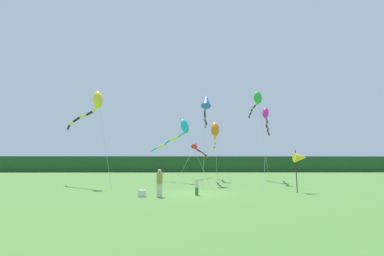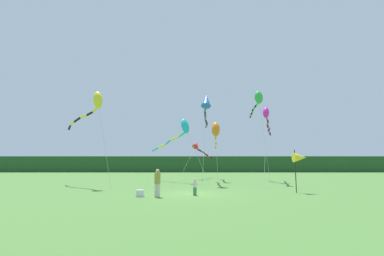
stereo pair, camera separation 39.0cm
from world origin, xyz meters
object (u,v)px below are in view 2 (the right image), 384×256
object	(u,v)px
kite_green	(258,100)
kite_yellow	(95,104)
kite_blue	(206,104)
kite_red	(199,147)
cooler_box	(140,193)
person_child	(195,186)
kite_orange	(216,132)
person_adult	(158,181)
kite_magenta	(267,117)
kite_cyan	(182,130)
banner_flag_pole	(300,158)

from	to	relation	value
kite_green	kite_yellow	bearing A→B (deg)	-155.25
kite_blue	kite_red	world-z (taller)	kite_blue
cooler_box	kite_yellow	size ratio (longest dim) A/B	0.05
person_child	cooler_box	distance (m)	3.49
cooler_box	kite_blue	xyz separation A→B (m)	(4.65, 9.50, 7.81)
kite_orange	kite_blue	bearing A→B (deg)	-105.46
person_adult	kite_yellow	size ratio (longest dim) A/B	0.20
person_child	kite_yellow	size ratio (longest dim) A/B	0.13
person_adult	kite_orange	world-z (taller)	kite_orange
kite_green	cooler_box	bearing A→B (deg)	-127.78
kite_magenta	kite_cyan	bearing A→B (deg)	172.58
kite_orange	person_child	bearing A→B (deg)	-100.69
kite_yellow	kite_green	world-z (taller)	kite_green
kite_yellow	kite_blue	world-z (taller)	kite_blue
cooler_box	kite_magenta	size ratio (longest dim) A/B	0.04
person_adult	cooler_box	world-z (taller)	person_adult
kite_orange	cooler_box	bearing A→B (deg)	-112.62
kite_red	kite_cyan	bearing A→B (deg)	-106.60
kite_magenta	kite_orange	xyz separation A→B (m)	(-5.13, 3.34, -1.14)
kite_green	kite_cyan	size ratio (longest dim) A/B	1.39
cooler_box	kite_red	size ratio (longest dim) A/B	0.05
kite_green	kite_orange	world-z (taller)	kite_green
person_adult	kite_green	distance (m)	19.54
kite_yellow	kite_magenta	bearing A→B (deg)	15.05
kite_blue	kite_cyan	size ratio (longest dim) A/B	1.31
kite_red	banner_flag_pole	bearing A→B (deg)	-67.88
cooler_box	kite_blue	size ratio (longest dim) A/B	0.04
banner_flag_pole	kite_red	bearing A→B (deg)	112.12
kite_magenta	kite_red	xyz separation A→B (m)	(-7.06, 7.90, -2.67)
banner_flag_pole	kite_blue	xyz separation A→B (m)	(-6.25, 7.29, 5.57)
kite_green	banner_flag_pole	bearing A→B (deg)	-90.65
kite_magenta	kite_cyan	size ratio (longest dim) A/B	1.40
kite_yellow	kite_green	distance (m)	18.37
cooler_box	kite_cyan	world-z (taller)	kite_cyan
banner_flag_pole	kite_blue	bearing A→B (deg)	130.61
kite_green	kite_cyan	xyz separation A→B (m)	(-8.96, -1.97, -3.81)
cooler_box	kite_cyan	xyz separation A→B (m)	(2.07, 12.26, 5.52)
kite_yellow	kite_red	xyz separation A→B (m)	(9.61, 12.38, -3.13)
person_child	kite_yellow	bearing A→B (deg)	146.35
kite_yellow	kite_cyan	xyz separation A→B (m)	(7.60, 5.66, -1.62)
person_adult	kite_red	bearing A→B (deg)	81.16
kite_cyan	kite_green	bearing A→B (deg)	12.41
kite_magenta	cooler_box	bearing A→B (deg)	-135.15
kite_blue	kite_red	size ratio (longest dim) A/B	1.05
kite_yellow	kite_green	xyz separation A→B (m)	(16.56, 7.64, 2.20)
kite_blue	kite_red	bearing A→B (deg)	93.44
kite_green	kite_magenta	xyz separation A→B (m)	(0.11, -3.15, -2.65)
person_adult	person_child	xyz separation A→B (m)	(2.32, 0.88, -0.35)
person_child	banner_flag_pole	xyz separation A→B (m)	(7.49, 1.55, 1.84)
person_child	kite_magenta	size ratio (longest dim) A/B	0.10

